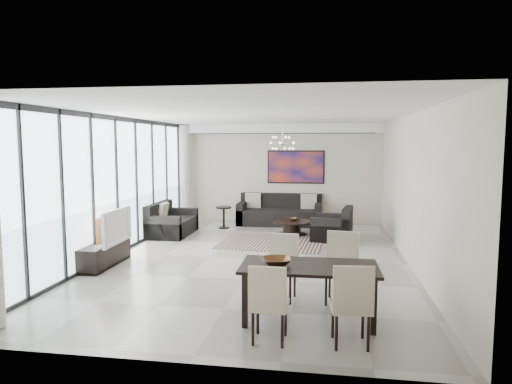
% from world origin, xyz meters
% --- Properties ---
extents(room_shell, '(6.00, 9.00, 2.90)m').
position_xyz_m(room_shell, '(0.46, 0.00, 1.45)').
color(room_shell, '#A8A39B').
rests_on(room_shell, ground).
extents(window_wall, '(0.37, 8.95, 2.90)m').
position_xyz_m(window_wall, '(-2.86, 0.00, 1.47)').
color(window_wall, white).
rests_on(window_wall, floor).
extents(soffit, '(5.98, 0.40, 0.26)m').
position_xyz_m(soffit, '(0.00, 4.30, 2.77)').
color(soffit, white).
rests_on(soffit, room_shell).
extents(painting, '(1.68, 0.04, 0.98)m').
position_xyz_m(painting, '(0.50, 4.47, 1.65)').
color(painting, '#CA431C').
rests_on(painting, room_shell).
extents(chandelier, '(0.66, 0.66, 0.71)m').
position_xyz_m(chandelier, '(0.30, 2.50, 2.35)').
color(chandelier, silver).
rests_on(chandelier, room_shell).
extents(rug, '(2.48, 1.98, 0.01)m').
position_xyz_m(rug, '(0.16, 1.54, 0.01)').
color(rug, black).
rests_on(rug, floor).
extents(coffee_table, '(1.03, 1.03, 0.36)m').
position_xyz_m(coffee_table, '(0.54, 2.61, 0.20)').
color(coffee_table, black).
rests_on(coffee_table, floor).
extents(bowl_coffee, '(0.26, 0.26, 0.07)m').
position_xyz_m(bowl_coffee, '(0.56, 2.66, 0.39)').
color(bowl_coffee, brown).
rests_on(bowl_coffee, coffee_table).
extents(sofa_main, '(2.41, 0.98, 0.87)m').
position_xyz_m(sofa_main, '(0.08, 4.07, 0.30)').
color(sofa_main, black).
rests_on(sofa_main, floor).
extents(loveseat, '(0.92, 1.63, 0.82)m').
position_xyz_m(loveseat, '(-2.55, 2.14, 0.28)').
color(loveseat, black).
rests_on(loveseat, floor).
extents(armchair, '(1.04, 1.08, 0.81)m').
position_xyz_m(armchair, '(1.59, 2.10, 0.28)').
color(armchair, black).
rests_on(armchair, floor).
extents(side_table, '(0.44, 0.44, 0.60)m').
position_xyz_m(side_table, '(-1.40, 3.23, 0.41)').
color(side_table, black).
rests_on(side_table, floor).
extents(tv_console, '(0.40, 1.42, 0.44)m').
position_xyz_m(tv_console, '(-2.76, -0.97, 0.22)').
color(tv_console, black).
rests_on(tv_console, floor).
extents(television, '(0.16, 1.14, 0.65)m').
position_xyz_m(television, '(-2.60, -0.99, 0.77)').
color(television, gray).
rests_on(television, tv_console).
extents(dining_table, '(1.80, 0.92, 0.74)m').
position_xyz_m(dining_table, '(1.20, -3.10, 0.66)').
color(dining_table, black).
rests_on(dining_table, floor).
extents(dining_chair_sw, '(0.44, 0.44, 0.95)m').
position_xyz_m(dining_chair_sw, '(0.77, -3.89, 0.54)').
color(dining_chair_sw, beige).
rests_on(dining_chair_sw, floor).
extents(dining_chair_se, '(0.50, 0.50, 0.99)m').
position_xyz_m(dining_chair_se, '(1.71, -3.86, 0.57)').
color(dining_chair_se, beige).
rests_on(dining_chair_se, floor).
extents(dining_chair_nw, '(0.50, 0.50, 0.97)m').
position_xyz_m(dining_chair_nw, '(0.77, -2.25, 0.56)').
color(dining_chair_nw, beige).
rests_on(dining_chair_nw, floor).
extents(dining_chair_ne, '(0.54, 0.54, 1.03)m').
position_xyz_m(dining_chair_ne, '(1.65, -2.26, 0.59)').
color(dining_chair_ne, beige).
rests_on(dining_chair_ne, floor).
extents(bowl_dining, '(0.47, 0.47, 0.09)m').
position_xyz_m(bowl_dining, '(0.78, -3.16, 0.79)').
color(bowl_dining, brown).
rests_on(bowl_dining, dining_table).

